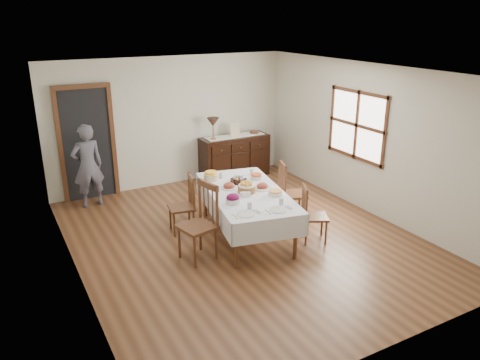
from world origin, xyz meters
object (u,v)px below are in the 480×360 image
chair_left_near (200,221)px  chair_right_near (312,213)px  sideboard (235,156)px  table_lamp (213,123)px  dining_table (246,197)px  chair_left_far (184,204)px  person (87,163)px  chair_right_far (290,191)px

chair_left_near → chair_right_near: (1.72, -0.34, -0.11)m
sideboard → table_lamp: 0.95m
dining_table → sideboard: bearing=77.0°
dining_table → table_lamp: (0.70, 2.62, 0.59)m
dining_table → chair_left_near: (-0.92, -0.30, -0.10)m
chair_left_near → sideboard: size_ratio=0.75×
chair_left_far → table_lamp: table_lamp is taller
chair_right_near → person: (-2.70, 3.11, 0.36)m
chair_left_near → chair_right_far: (1.89, 0.49, -0.05)m
person → table_lamp: person is taller
dining_table → chair_left_far: bearing=153.7°
chair_right_far → person: bearing=70.8°
dining_table → chair_right_near: (0.80, -0.65, -0.21)m
chair_left_near → table_lamp: 3.41m
chair_left_near → table_lamp: bearing=138.4°
chair_left_near → chair_right_near: chair_left_near is taller
chair_right_far → table_lamp: 2.56m
chair_right_near → table_lamp: 3.37m
chair_right_near → table_lamp: table_lamp is taller
table_lamp → chair_left_far: bearing=-126.6°
table_lamp → sideboard: bearing=3.0°
chair_right_near → chair_right_far: (0.16, 0.83, 0.06)m
dining_table → chair_right_far: 0.99m
chair_right_near → table_lamp: size_ratio=1.98×
chair_left_far → chair_right_far: (1.76, -0.43, 0.04)m
person → sideboard: bearing=176.9°
chair_left_far → chair_right_near: (1.59, -1.27, -0.02)m
dining_table → table_lamp: table_lamp is taller
chair_right_far → table_lamp: bearing=25.5°
chair_right_near → chair_right_far: bearing=15.3°
person → chair_right_near: bearing=124.4°
sideboard → table_lamp: bearing=-177.0°
chair_left_near → chair_right_near: 1.76m
person → chair_left_far: bearing=114.4°
chair_left_near → chair_left_far: (0.13, 0.92, -0.09)m
dining_table → chair_left_near: chair_left_near is taller
dining_table → chair_left_near: size_ratio=2.12×
sideboard → person: person is taller
chair_left_near → person: person is taller
dining_table → person: size_ratio=1.45×
dining_table → chair_left_far: size_ratio=2.52×
person → dining_table: bearing=121.1°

